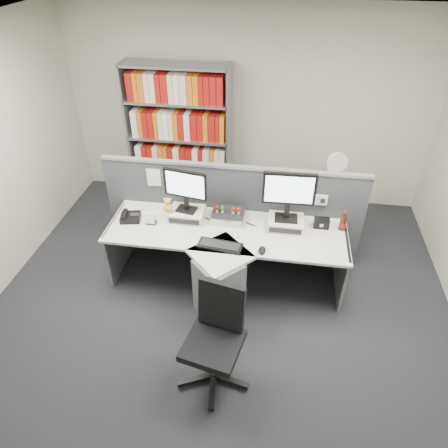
% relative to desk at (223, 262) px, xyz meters
% --- Properties ---
extents(ground, '(5.50, 5.50, 0.00)m').
position_rel_desk_xyz_m(ground, '(0.00, -0.60, -0.46)').
color(ground, '#27282E').
rests_on(ground, ground).
extents(room_shell, '(5.04, 5.54, 2.72)m').
position_rel_desk_xyz_m(room_shell, '(0.00, -0.60, 1.33)').
color(room_shell, beige).
rests_on(room_shell, ground).
extents(partition, '(3.00, 0.08, 1.27)m').
position_rel_desk_xyz_m(partition, '(0.00, 0.65, 0.19)').
color(partition, '#3F4148').
rests_on(partition, ground).
extents(desk, '(2.60, 1.20, 0.72)m').
position_rel_desk_xyz_m(desk, '(0.00, 0.00, 0.00)').
color(desk, silver).
rests_on(desk, ground).
extents(monitor_riser_left, '(0.38, 0.31, 0.10)m').
position_rel_desk_xyz_m(monitor_riser_left, '(-0.47, 0.38, 0.31)').
color(monitor_riser_left, beige).
rests_on(monitor_riser_left, desk).
extents(monitor_riser_right, '(0.38, 0.31, 0.10)m').
position_rel_desk_xyz_m(monitor_riser_right, '(0.63, 0.38, 0.31)').
color(monitor_riser_right, beige).
rests_on(monitor_riser_right, desk).
extents(monitor_left, '(0.48, 0.19, 0.50)m').
position_rel_desk_xyz_m(monitor_left, '(-0.47, 0.38, 0.66)').
color(monitor_left, black).
rests_on(monitor_left, monitor_riser_left).
extents(monitor_right, '(0.55, 0.18, 0.56)m').
position_rel_desk_xyz_m(monitor_right, '(0.63, 0.38, 0.70)').
color(monitor_right, black).
rests_on(monitor_right, monitor_riser_right).
extents(desktop_pc, '(0.35, 0.31, 0.09)m').
position_rel_desk_xyz_m(desktop_pc, '(-0.01, 0.43, 0.31)').
color(desktop_pc, black).
rests_on(desktop_pc, desk).
extents(figurines, '(0.29, 0.05, 0.09)m').
position_rel_desk_xyz_m(figurines, '(-0.01, 0.41, 0.41)').
color(figurines, beige).
rests_on(figurines, desktop_pc).
extents(keyboard, '(0.47, 0.22, 0.03)m').
position_rel_desk_xyz_m(keyboard, '(-0.02, -0.07, 0.28)').
color(keyboard, black).
rests_on(keyboard, desk).
extents(mouse, '(0.07, 0.12, 0.04)m').
position_rel_desk_xyz_m(mouse, '(0.41, -0.09, 0.29)').
color(mouse, black).
rests_on(mouse, desk).
extents(desk_phone, '(0.25, 0.24, 0.09)m').
position_rel_desk_xyz_m(desk_phone, '(-1.09, 0.25, 0.30)').
color(desk_phone, black).
rests_on(desk_phone, desk).
extents(desk_calendar, '(0.11, 0.08, 0.13)m').
position_rel_desk_xyz_m(desk_calendar, '(-0.84, 0.21, 0.32)').
color(desk_calendar, black).
rests_on(desk_calendar, desk).
extents(plush_toy, '(0.10, 0.10, 0.18)m').
position_rel_desk_xyz_m(plush_toy, '(-0.67, 0.32, 0.44)').
color(plush_toy, gold).
rests_on(plush_toy, monitor_riser_left).
extents(speaker, '(0.17, 0.09, 0.11)m').
position_rel_desk_xyz_m(speaker, '(1.01, 0.43, 0.32)').
color(speaker, black).
rests_on(speaker, desk).
extents(cola_bottle, '(0.07, 0.07, 0.24)m').
position_rel_desk_xyz_m(cola_bottle, '(1.23, 0.42, 0.35)').
color(cola_bottle, '#3F190A').
rests_on(cola_bottle, desk).
extents(shelving_unit, '(1.41, 0.40, 2.00)m').
position_rel_desk_xyz_m(shelving_unit, '(-0.90, 1.85, 0.52)').
color(shelving_unit, gray).
rests_on(shelving_unit, ground).
extents(filing_cabinet, '(0.45, 0.61, 0.70)m').
position_rel_desk_xyz_m(filing_cabinet, '(1.20, 1.40, -0.11)').
color(filing_cabinet, gray).
rests_on(filing_cabinet, ground).
extents(desk_fan, '(0.27, 0.16, 0.46)m').
position_rel_desk_xyz_m(desk_fan, '(1.20, 1.40, 0.53)').
color(desk_fan, white).
rests_on(desk_fan, filing_cabinet).
extents(office_chair, '(0.65, 0.64, 0.99)m').
position_rel_desk_xyz_m(office_chair, '(0.10, -1.03, 0.07)').
color(office_chair, silver).
rests_on(office_chair, ground).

